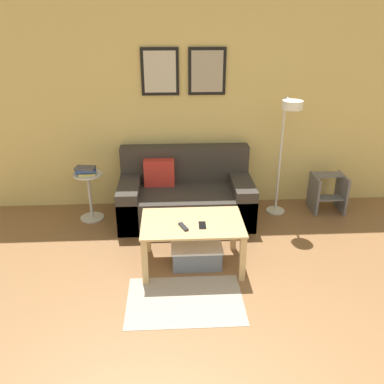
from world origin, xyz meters
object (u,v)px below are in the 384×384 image
(remote_control, at_px, (183,227))
(cell_phone, at_px, (202,225))
(floor_lamp, at_px, (287,133))
(couch, at_px, (185,196))
(storage_bin, at_px, (196,252))
(book_stack, at_px, (86,171))
(coffee_table, at_px, (192,230))
(side_table, at_px, (90,192))
(step_stool, at_px, (328,192))

(remote_control, height_order, cell_phone, remote_control)
(floor_lamp, height_order, remote_control, floor_lamp)
(couch, relative_size, cell_phone, 11.11)
(storage_bin, distance_m, book_stack, 1.65)
(storage_bin, bearing_deg, remote_control, -130.52)
(floor_lamp, distance_m, cell_phone, 1.55)
(coffee_table, xyz_separation_m, floor_lamp, (1.11, 0.93, 0.68))
(floor_lamp, xyz_separation_m, remote_control, (-1.20, -1.04, -0.58))
(storage_bin, relative_size, cell_phone, 3.55)
(storage_bin, bearing_deg, book_stack, 140.68)
(couch, bearing_deg, book_stack, 179.96)
(coffee_table, height_order, storage_bin, coffee_table)
(coffee_table, distance_m, cell_phone, 0.15)
(remote_control, distance_m, cell_phone, 0.18)
(storage_bin, bearing_deg, side_table, 140.03)
(book_stack, relative_size, cell_phone, 1.78)
(storage_bin, xyz_separation_m, book_stack, (-1.21, 0.99, 0.51))
(storage_bin, distance_m, remote_control, 0.43)
(storage_bin, distance_m, cell_phone, 0.40)
(remote_control, bearing_deg, side_table, 109.75)
(storage_bin, xyz_separation_m, remote_control, (-0.13, -0.15, 0.38))
(coffee_table, distance_m, storage_bin, 0.29)
(storage_bin, distance_m, side_table, 1.59)
(remote_control, xyz_separation_m, cell_phone, (0.18, 0.03, -0.01))
(side_table, xyz_separation_m, cell_phone, (1.25, -1.13, 0.14))
(couch, relative_size, step_stool, 3.36)
(coffee_table, relative_size, book_stack, 3.87)
(remote_control, bearing_deg, cell_phone, -13.25)
(couch, xyz_separation_m, side_table, (-1.13, 0.02, 0.07))
(floor_lamp, distance_m, side_table, 2.38)
(floor_lamp, relative_size, step_stool, 3.11)
(side_table, distance_m, step_stool, 2.91)
(couch, xyz_separation_m, step_stool, (1.78, 0.08, -0.03))
(side_table, height_order, book_stack, book_stack)
(coffee_table, xyz_separation_m, side_table, (-1.16, 1.05, -0.05))
(floor_lamp, distance_m, step_stool, 1.06)
(coffee_table, bearing_deg, floor_lamp, 39.97)
(coffee_table, distance_m, book_stack, 1.58)
(step_stool, bearing_deg, book_stack, -178.44)
(step_stool, bearing_deg, couch, -177.41)
(step_stool, bearing_deg, floor_lamp, -163.54)
(remote_control, xyz_separation_m, step_stool, (1.84, 1.23, -0.24))
(floor_lamp, height_order, step_stool, floor_lamp)
(floor_lamp, xyz_separation_m, step_stool, (0.64, 0.19, -0.82))
(book_stack, bearing_deg, floor_lamp, -2.77)
(book_stack, height_order, cell_phone, book_stack)
(coffee_table, relative_size, floor_lamp, 0.67)
(storage_bin, bearing_deg, coffee_table, -133.39)
(floor_lamp, bearing_deg, side_table, 176.84)
(storage_bin, height_order, floor_lamp, floor_lamp)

